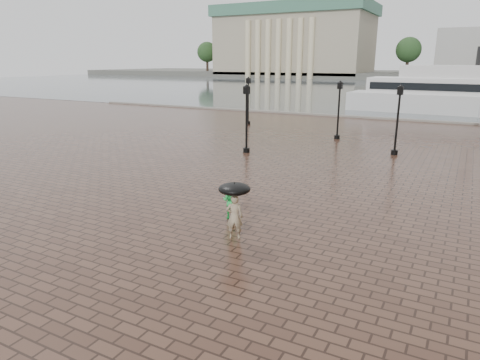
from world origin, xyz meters
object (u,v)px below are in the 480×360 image
at_px(child_pedestrian, 231,201).
at_px(ferry_near, 450,94).
at_px(street_lamps, 342,110).
at_px(adult_pedestrian, 234,217).

distance_m(child_pedestrian, ferry_near, 43.08).
xyz_separation_m(street_lamps, child_pedestrian, (0.86, -19.12, -1.61)).
bearing_deg(ferry_near, child_pedestrian, -94.55).
relative_size(street_lamps, child_pedestrian, 14.98).
bearing_deg(street_lamps, child_pedestrian, -87.42).
height_order(child_pedestrian, ferry_near, ferry_near).
distance_m(street_lamps, adult_pedestrian, 20.97).
xyz_separation_m(adult_pedestrian, child_pedestrian, (-1.09, 1.70, -0.09)).
xyz_separation_m(child_pedestrian, ferry_near, (5.52, 42.69, 1.55)).
height_order(street_lamps, adult_pedestrian, street_lamps).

